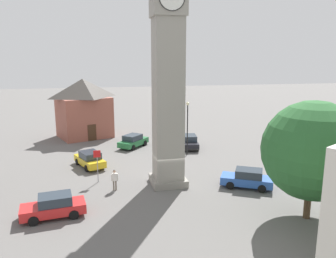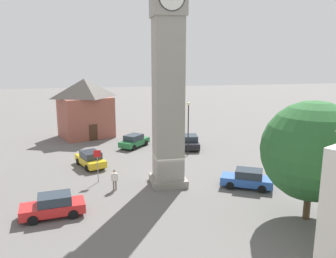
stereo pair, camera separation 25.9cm
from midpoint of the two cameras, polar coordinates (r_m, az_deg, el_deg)
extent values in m
plane|color=#605E5B|center=(28.26, 0.27, -9.39)|extent=(200.00, 200.00, 0.00)
cube|color=gray|center=(28.16, 0.27, -8.82)|extent=(2.82, 2.82, 0.60)
cube|color=gray|center=(26.53, 0.28, 4.82)|extent=(2.25, 2.25, 12.78)
cube|color=gray|center=(26.69, 0.30, 21.30)|extent=(2.52, 2.52, 2.48)
cylinder|color=white|center=(27.94, -0.31, 20.88)|extent=(1.89, 0.04, 1.89)
torus|color=black|center=(27.95, -0.32, 20.88)|extent=(1.95, 0.06, 1.95)
cube|color=red|center=(23.81, -18.86, -12.75)|extent=(4.29, 2.22, 0.64)
cube|color=#28333D|center=(23.56, -18.59, -11.35)|extent=(2.29, 1.82, 0.64)
cylinder|color=black|center=(23.24, -21.90, -14.35)|extent=(0.66, 0.30, 0.64)
cylinder|color=black|center=(24.69, -21.78, -12.75)|extent=(0.66, 0.30, 0.64)
cylinder|color=black|center=(23.22, -15.65, -13.92)|extent=(0.66, 0.30, 0.64)
cylinder|color=black|center=(24.67, -15.94, -12.35)|extent=(0.66, 0.30, 0.64)
cube|color=black|center=(24.00, -23.78, -13.51)|extent=(0.34, 1.67, 0.16)
cube|color=#2D5BB7|center=(28.06, 13.63, -8.61)|extent=(4.41, 3.49, 0.64)
cube|color=#28333D|center=(27.84, 14.00, -7.44)|extent=(2.59, 2.39, 0.64)
cylinder|color=black|center=(27.49, 10.90, -9.53)|extent=(0.67, 0.50, 0.64)
cylinder|color=black|center=(28.98, 11.25, -8.40)|extent=(0.67, 0.50, 0.64)
cylinder|color=black|center=(27.38, 16.09, -9.88)|extent=(0.67, 0.50, 0.64)
cylinder|color=black|center=(28.87, 16.17, -8.73)|extent=(0.67, 0.50, 0.64)
cube|color=black|center=(28.29, 9.48, -8.73)|extent=(0.92, 1.51, 0.16)
cube|color=#236B38|center=(39.66, -5.60, -2.27)|extent=(4.01, 4.19, 0.64)
cube|color=#28333D|center=(39.39, -5.75, -1.44)|extent=(2.56, 2.60, 0.64)
cylinder|color=black|center=(41.14, -5.51, -2.13)|extent=(0.59, 0.62, 0.64)
cylinder|color=black|center=(40.26, -3.65, -2.41)|extent=(0.59, 0.62, 0.64)
cylinder|color=black|center=(39.23, -7.59, -2.88)|extent=(0.59, 0.62, 0.64)
cylinder|color=black|center=(38.31, -5.68, -3.19)|extent=(0.59, 0.62, 0.64)
cube|color=black|center=(41.32, -3.98, -1.97)|extent=(1.32, 1.20, 0.16)
cube|color=black|center=(39.09, 4.06, -2.45)|extent=(2.30, 4.31, 0.64)
cube|color=#28333D|center=(39.09, 4.04, -1.51)|extent=(1.86, 2.31, 0.64)
cylinder|color=black|center=(38.10, 5.49, -3.27)|extent=(0.31, 0.67, 0.64)
cylinder|color=black|center=(37.88, 3.09, -3.32)|extent=(0.31, 0.67, 0.64)
cylinder|color=black|center=(40.45, 4.95, -2.37)|extent=(0.31, 0.67, 0.64)
cylinder|color=black|center=(40.25, 2.70, -2.41)|extent=(0.31, 0.67, 0.64)
cube|color=black|center=(37.21, 4.46, -3.54)|extent=(1.66, 0.37, 0.16)
cube|color=gold|center=(33.26, -12.97, -5.31)|extent=(3.12, 4.44, 0.64)
cube|color=#28333D|center=(32.96, -12.92, -4.35)|extent=(2.24, 2.53, 0.64)
cylinder|color=black|center=(34.19, -14.96, -5.41)|extent=(0.45, 0.68, 0.64)
cylinder|color=black|center=(34.72, -12.47, -5.02)|extent=(0.45, 0.68, 0.64)
cylinder|color=black|center=(31.98, -13.47, -6.55)|extent=(0.45, 0.68, 0.64)
cylinder|color=black|center=(32.54, -10.83, -6.10)|extent=(0.45, 0.68, 0.64)
cube|color=black|center=(35.14, -14.17, -4.81)|extent=(1.59, 0.74, 0.16)
cylinder|color=#706656|center=(27.18, -8.67, -9.49)|extent=(0.13, 0.13, 0.82)
cylinder|color=#706656|center=(27.16, -9.05, -9.52)|extent=(0.13, 0.13, 0.82)
cube|color=white|center=(26.92, -8.91, -8.10)|extent=(0.37, 0.24, 0.60)
cylinder|color=white|center=(26.96, -8.40, -8.16)|extent=(0.09, 0.09, 0.60)
cylinder|color=white|center=(26.91, -9.41, -8.24)|extent=(0.09, 0.09, 0.60)
sphere|color=tan|center=(26.77, -8.94, -7.19)|extent=(0.22, 0.22, 0.22)
sphere|color=black|center=(26.77, -8.94, -7.15)|extent=(0.20, 0.20, 0.20)
cylinder|color=brown|center=(23.94, 23.10, -11.38)|extent=(0.44, 0.44, 2.38)
sphere|color=#28602D|center=(22.87, 23.79, -3.44)|extent=(6.38, 6.38, 6.38)
cube|color=#995142|center=(45.75, -13.78, 2.01)|extent=(7.73, 7.21, 5.33)
pyramid|color=#47423D|center=(45.27, -14.02, 6.85)|extent=(8.11, 7.58, 2.43)
cube|color=#422819|center=(43.53, -12.53, -0.59)|extent=(1.06, 0.45, 2.10)
cylinder|color=black|center=(35.82, 3.69, -0.25)|extent=(0.12, 0.12, 5.47)
sphere|color=beige|center=(35.33, 3.75, 4.38)|extent=(0.36, 0.36, 0.36)
cylinder|color=gray|center=(28.88, -11.69, -6.85)|extent=(0.07, 0.07, 2.20)
cube|color=red|center=(28.46, -11.81, -4.18)|extent=(0.60, 0.04, 0.60)
camera|label=1|loc=(0.13, -89.72, 0.06)|focal=35.50mm
camera|label=2|loc=(0.13, 90.28, -0.06)|focal=35.50mm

